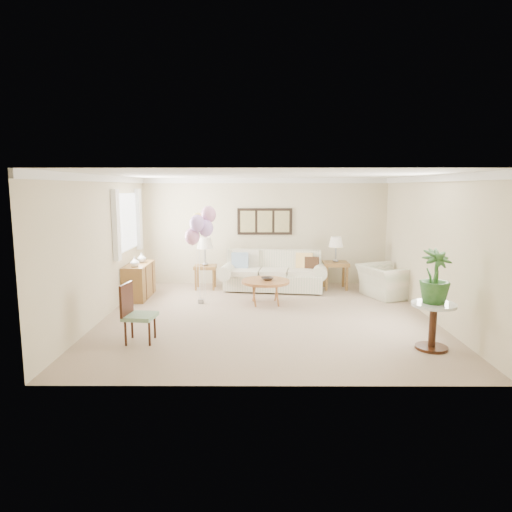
# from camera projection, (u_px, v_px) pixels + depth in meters

# --- Properties ---
(ground_plane) EXTENTS (6.00, 6.00, 0.00)m
(ground_plane) POSITION_uv_depth(u_px,v_px,m) (267.00, 317.00, 8.49)
(ground_plane) COLOR tan
(room_shell) EXTENTS (6.04, 6.04, 2.60)m
(room_shell) POSITION_uv_depth(u_px,v_px,m) (261.00, 229.00, 8.33)
(room_shell) COLOR beige
(room_shell) RESTS_ON ground
(wall_art_triptych) EXTENTS (1.35, 0.06, 0.65)m
(wall_art_triptych) POSITION_uv_depth(u_px,v_px,m) (265.00, 221.00, 11.18)
(wall_art_triptych) COLOR black
(wall_art_triptych) RESTS_ON ground
(sofa) EXTENTS (2.60, 1.23, 0.91)m
(sofa) POSITION_uv_depth(u_px,v_px,m) (274.00, 275.00, 10.66)
(sofa) COLOR beige
(sofa) RESTS_ON ground
(end_table_left) EXTENTS (0.51, 0.47, 0.56)m
(end_table_left) POSITION_uv_depth(u_px,v_px,m) (205.00, 269.00, 10.74)
(end_table_left) COLOR brown
(end_table_left) RESTS_ON ground
(end_table_right) EXTENTS (0.59, 0.53, 0.64)m
(end_table_right) POSITION_uv_depth(u_px,v_px,m) (335.00, 266.00, 10.75)
(end_table_right) COLOR brown
(end_table_right) RESTS_ON ground
(lamp_left) EXTENTS (0.38, 0.38, 0.67)m
(lamp_left) POSITION_uv_depth(u_px,v_px,m) (205.00, 244.00, 10.65)
(lamp_left) COLOR gray
(lamp_left) RESTS_ON end_table_left
(lamp_right) EXTENTS (0.34, 0.34, 0.60)m
(lamp_right) POSITION_uv_depth(u_px,v_px,m) (336.00, 243.00, 10.66)
(lamp_right) COLOR gray
(lamp_right) RESTS_ON end_table_right
(coffee_table) EXTENTS (0.99, 0.99, 0.50)m
(coffee_table) POSITION_uv_depth(u_px,v_px,m) (266.00, 282.00, 9.34)
(coffee_table) COLOR #AA6A3E
(coffee_table) RESTS_ON ground
(decor_bowl) EXTENTS (0.31, 0.31, 0.06)m
(decor_bowl) POSITION_uv_depth(u_px,v_px,m) (267.00, 279.00, 9.32)
(decor_bowl) COLOR #2D2621
(decor_bowl) RESTS_ON coffee_table
(armchair) EXTENTS (1.24, 1.32, 0.69)m
(armchair) POSITION_uv_depth(u_px,v_px,m) (386.00, 281.00, 9.96)
(armchair) COLOR beige
(armchair) RESTS_ON ground
(side_table) EXTENTS (0.65, 0.65, 0.70)m
(side_table) POSITION_uv_depth(u_px,v_px,m) (433.00, 315.00, 6.71)
(side_table) COLOR silver
(side_table) RESTS_ON ground
(potted_plant) EXTENTS (0.55, 0.55, 0.80)m
(potted_plant) POSITION_uv_depth(u_px,v_px,m) (435.00, 276.00, 6.64)
(potted_plant) COLOR #22521B
(potted_plant) RESTS_ON side_table
(accent_chair) EXTENTS (0.51, 0.51, 0.93)m
(accent_chair) POSITION_uv_depth(u_px,v_px,m) (135.00, 312.00, 7.03)
(accent_chair) COLOR gray
(accent_chair) RESTS_ON ground
(credenza) EXTENTS (0.46, 1.20, 0.74)m
(credenza) POSITION_uv_depth(u_px,v_px,m) (139.00, 281.00, 9.92)
(credenza) COLOR brown
(credenza) RESTS_ON ground
(vase_white) EXTENTS (0.23, 0.23, 0.20)m
(vase_white) POSITION_uv_depth(u_px,v_px,m) (135.00, 262.00, 9.49)
(vase_white) COLOR silver
(vase_white) RESTS_ON credenza
(vase_sage) EXTENTS (0.24, 0.24, 0.21)m
(vase_sage) POSITION_uv_depth(u_px,v_px,m) (141.00, 258.00, 10.05)
(vase_sage) COLOR #B4B6B3
(vase_sage) RESTS_ON credenza
(balloon_cluster) EXTENTS (0.63, 0.61, 2.01)m
(balloon_cluster) POSITION_uv_depth(u_px,v_px,m) (200.00, 225.00, 9.19)
(balloon_cluster) COLOR gray
(balloon_cluster) RESTS_ON ground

